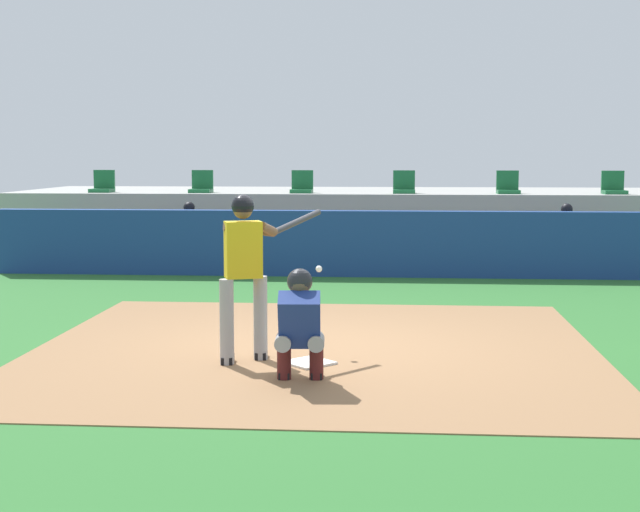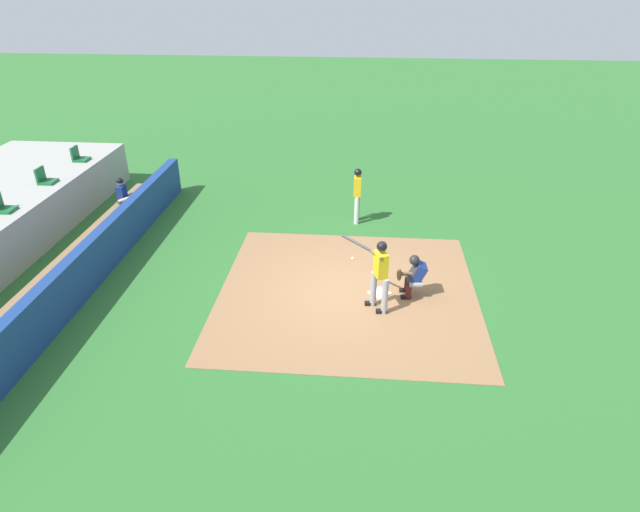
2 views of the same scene
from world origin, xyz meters
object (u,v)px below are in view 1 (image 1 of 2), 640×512
(home_plate, at_px, (309,363))
(catcher_crouched, at_px, (299,321))
(stadium_seat_0, at_px, (103,186))
(stadium_seat_2, at_px, (302,187))
(dugout_player_0, at_px, (188,234))
(stadium_seat_1, at_px, (201,186))
(stadium_seat_5, at_px, (614,187))
(stadium_seat_3, at_px, (404,187))
(stadium_seat_4, at_px, (508,187))
(batter_at_plate, at_px, (246,267))
(dugout_player_1, at_px, (567,237))

(home_plate, relative_size, catcher_crouched, 0.24)
(stadium_seat_0, height_order, stadium_seat_2, same)
(catcher_crouched, height_order, stadium_seat_0, stadium_seat_0)
(dugout_player_0, xyz_separation_m, stadium_seat_2, (2.02, 2.03, 0.86))
(home_plate, relative_size, dugout_player_0, 0.34)
(stadium_seat_1, bearing_deg, stadium_seat_5, 0.00)
(stadium_seat_1, height_order, stadium_seat_3, same)
(stadium_seat_1, relative_size, stadium_seat_2, 1.00)
(stadium_seat_1, xyz_separation_m, stadium_seat_4, (6.50, 0.00, 0.00))
(stadium_seat_1, distance_m, stadium_seat_4, 6.50)
(batter_at_plate, bearing_deg, home_plate, -5.76)
(stadium_seat_0, bearing_deg, catcher_crouched, -63.77)
(batter_at_plate, relative_size, dugout_player_0, 1.39)
(stadium_seat_5, bearing_deg, stadium_seat_2, 180.00)
(home_plate, bearing_deg, stadium_seat_2, 96.08)
(stadium_seat_0, distance_m, stadium_seat_1, 2.17)
(batter_at_plate, height_order, stadium_seat_2, stadium_seat_2)
(dugout_player_0, distance_m, stadium_seat_4, 6.73)
(dugout_player_1, bearing_deg, stadium_seat_2, 158.69)
(stadium_seat_3, distance_m, stadium_seat_4, 2.17)
(catcher_crouched, distance_m, dugout_player_1, 9.84)
(catcher_crouched, bearing_deg, stadium_seat_2, 95.54)
(stadium_seat_0, bearing_deg, stadium_seat_1, 0.00)
(stadium_seat_4, bearing_deg, stadium_seat_3, 180.00)
(dugout_player_1, bearing_deg, stadium_seat_5, 57.72)
(dugout_player_0, bearing_deg, catcher_crouched, -70.94)
(home_plate, xyz_separation_m, stadium_seat_1, (-3.25, 10.18, 1.51))
(batter_at_plate, relative_size, stadium_seat_1, 3.76)
(home_plate, height_order, dugout_player_1, dugout_player_1)
(stadium_seat_5, bearing_deg, dugout_player_1, -122.28)
(stadium_seat_0, height_order, stadium_seat_3, same)
(stadium_seat_4, bearing_deg, dugout_player_0, -162.24)
(home_plate, bearing_deg, dugout_player_1, 63.10)
(stadium_seat_1, bearing_deg, stadium_seat_3, 0.00)
(catcher_crouched, bearing_deg, stadium_seat_5, 63.59)
(catcher_crouched, xyz_separation_m, stadium_seat_3, (1.10, 10.95, 0.93))
(batter_at_plate, bearing_deg, stadium_seat_4, 68.76)
(dugout_player_1, height_order, stadium_seat_1, stadium_seat_1)
(batter_at_plate, distance_m, stadium_seat_5, 11.82)
(dugout_player_0, height_order, stadium_seat_1, stadium_seat_1)
(dugout_player_0, bearing_deg, batter_at_plate, -73.31)
(dugout_player_0, xyz_separation_m, stadium_seat_5, (8.52, 2.03, 0.86))
(home_plate, bearing_deg, stadium_seat_5, 61.98)
(stadium_seat_3, bearing_deg, stadium_seat_5, 0.00)
(catcher_crouched, relative_size, stadium_seat_0, 3.87)
(stadium_seat_0, relative_size, stadium_seat_1, 1.00)
(batter_at_plate, height_order, stadium_seat_1, stadium_seat_1)
(batter_at_plate, relative_size, stadium_seat_4, 3.76)
(stadium_seat_1, bearing_deg, dugout_player_1, -15.41)
(catcher_crouched, bearing_deg, stadium_seat_3, 84.24)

